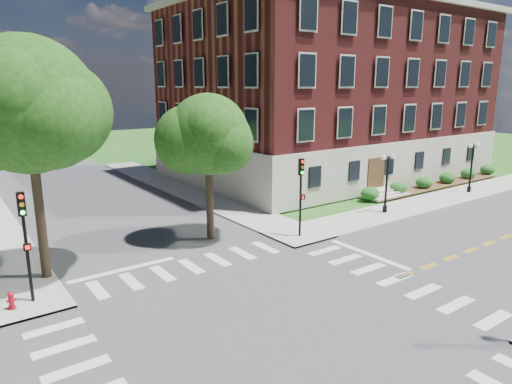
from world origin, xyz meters
TOP-DOWN VIEW (x-y plane):
  - ground at (0.00, 0.00)m, footprint 160.00×160.00m
  - road_ew at (0.00, 0.00)m, footprint 90.00×12.00m
  - road_ns at (0.00, 0.00)m, footprint 12.00×90.00m
  - sidewalk_ne at (15.38, 15.38)m, footprint 34.00×34.00m
  - crosswalk_east at (7.20, 0.00)m, footprint 2.20×10.20m
  - stop_bar_east at (8.80, 3.00)m, footprint 0.40×5.50m
  - main_building at (24.00, 21.99)m, footprint 30.60×22.40m
  - shrub_row at (27.00, 10.80)m, footprint 18.00×2.00m
  - tree_c at (-6.38, 9.94)m, footprint 6.17×6.17m
  - tree_d at (2.96, 10.27)m, footprint 4.70×4.70m
  - traffic_signal_ne at (7.56, 7.34)m, footprint 0.38×0.46m
  - traffic_signal_nw at (-7.43, 7.53)m, footprint 0.35×0.40m
  - twin_lamp_west at (16.10, 7.78)m, footprint 1.36×0.36m
  - twin_lamp_east at (27.17, 7.70)m, footprint 1.36×0.36m
  - fire_hydrant at (-8.28, 7.24)m, footprint 0.35×0.35m

SIDE VIEW (x-z plane):
  - ground at x=0.00m, z-range 0.00..0.00m
  - crosswalk_east at x=7.20m, z-range -0.01..0.01m
  - stop_bar_east at x=8.80m, z-range 0.00..0.00m
  - shrub_row at x=27.00m, z-range -0.65..0.65m
  - road_ew at x=0.00m, z-range 0.00..0.01m
  - road_ns at x=0.00m, z-range 0.00..0.01m
  - sidewalk_ne at x=15.38m, z-range 0.00..0.12m
  - fire_hydrant at x=-8.28m, z-range 0.09..0.84m
  - twin_lamp_west at x=16.10m, z-range 0.41..4.64m
  - twin_lamp_east at x=27.17m, z-range 0.41..4.64m
  - traffic_signal_ne at x=7.56m, z-range 0.79..5.59m
  - traffic_signal_nw at x=-7.43m, z-range 0.79..5.59m
  - tree_d at x=2.96m, z-range 2.04..10.65m
  - tree_c at x=-6.38m, z-range 2.64..13.90m
  - main_building at x=24.00m, z-range 0.09..16.59m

